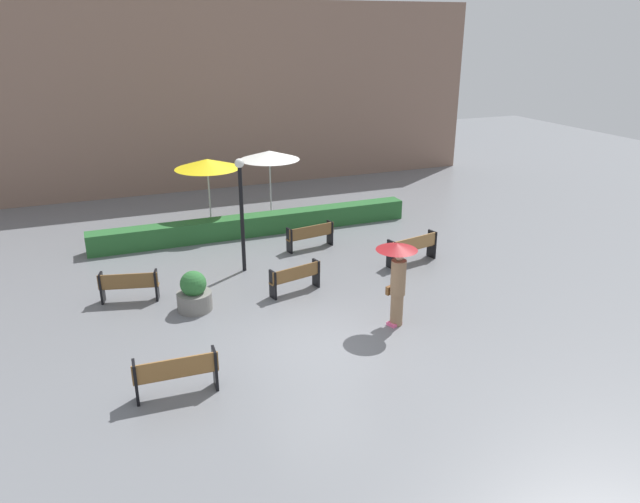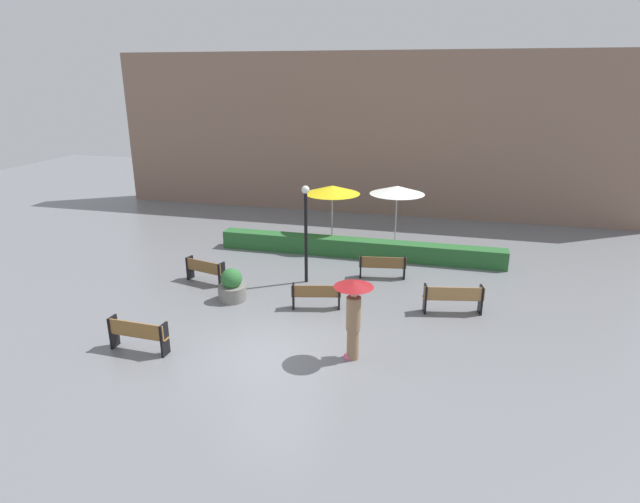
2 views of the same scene
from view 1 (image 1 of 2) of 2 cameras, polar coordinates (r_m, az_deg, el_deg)
name	(u,v)px [view 1 (image 1 of 2)]	position (r m, az deg, el deg)	size (l,w,h in m)	color
ground_plane	(321,345)	(14.31, 0.07, -9.02)	(60.00, 60.00, 0.00)	slate
bench_mid_center	(296,277)	(16.79, -2.37, -2.43)	(1.60, 0.66, 0.82)	brown
bench_far_left	(129,285)	(17.07, -17.93, -3.05)	(1.61, 0.71, 0.86)	brown
bench_back_row	(311,235)	(20.11, -0.92, 1.63)	(1.74, 0.60, 0.84)	brown
bench_far_right	(413,247)	(19.08, 8.94, 0.42)	(1.88, 0.74, 0.92)	#9E7242
bench_near_left	(176,373)	(12.62, -13.70, -11.27)	(1.72, 0.42, 0.91)	olive
pedestrian_with_umbrella	(397,272)	(14.79, 7.45, -1.99)	(1.04, 1.04, 2.17)	#8C6B4C
planter_pot	(194,294)	(16.14, -12.04, -3.98)	(0.93, 0.93, 1.11)	slate
lamp_post	(241,203)	(17.90, -7.60, 4.68)	(0.28, 0.28, 3.53)	black
patio_umbrella_yellow	(207,164)	(22.04, -10.82, 8.29)	(2.37, 2.37, 2.65)	silver
patio_umbrella_white	(269,155)	(23.58, -4.89, 9.23)	(2.37, 2.37, 2.58)	silver
hedge_strip	(256,225)	(21.72, -6.16, 2.60)	(11.70, 0.70, 0.73)	#28602D
building_facade	(188,98)	(28.06, -12.60, 14.25)	(28.00, 1.20, 8.25)	#846656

